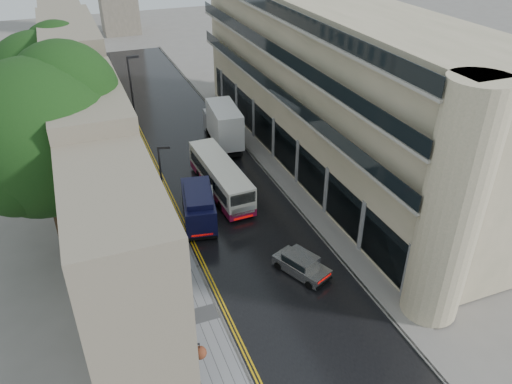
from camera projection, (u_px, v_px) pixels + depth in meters
road at (210, 172)px, 44.02m from camera, size 9.00×85.00×0.02m
left_sidewalk at (144, 183)px, 42.16m from camera, size 2.70×85.00×0.12m
right_sidewalk at (266, 161)px, 45.69m from camera, size 1.80×85.00×0.12m
old_shop_row at (84, 113)px, 39.96m from camera, size 4.50×56.00×12.00m
modern_block at (327, 86)px, 42.45m from camera, size 8.00×40.00×14.00m
tree_near at (45, 163)px, 30.55m from camera, size 10.56×10.56×13.89m
tree_far at (46, 102)px, 41.37m from camera, size 9.24×9.24×12.46m
cream_bus at (220, 196)px, 37.98m from camera, size 2.57×9.73×2.63m
white_lorry at (216, 134)px, 45.89m from camera, size 3.08×8.10×4.16m
silver_hatchback at (310, 279)px, 30.71m from camera, size 3.00×4.09×1.41m
white_van at (192, 220)px, 35.85m from camera, size 2.71×4.38×1.84m
navy_van at (187, 221)px, 35.00m from camera, size 3.16×5.76×2.78m
pedestrian at (177, 246)px, 33.10m from camera, size 0.70×0.49×1.82m
lamp_post_near at (163, 196)px, 33.44m from camera, size 0.83×0.43×7.23m
lamp_post_far at (134, 108)px, 44.41m from camera, size 1.03×0.25×9.15m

